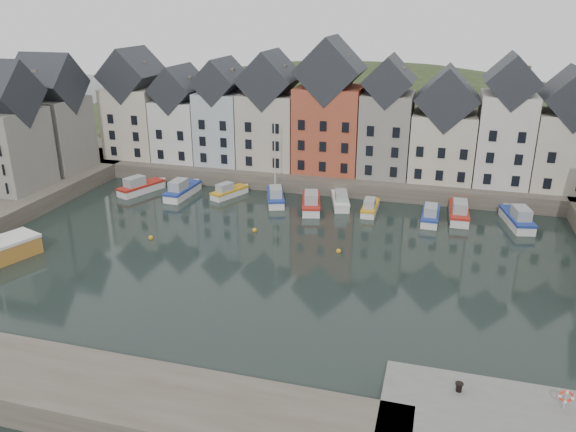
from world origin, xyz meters
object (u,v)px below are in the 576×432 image
at_px(boat_a, 140,187).
at_px(boat_d, 275,196).
at_px(mooring_bollard, 459,387).
at_px(life_ring_post, 566,397).

distance_m(boat_a, boat_d, 18.51).
height_order(boat_a, mooring_bollard, mooring_bollard).
bearing_deg(life_ring_post, boat_d, 128.47).
height_order(mooring_bollard, life_ring_post, life_ring_post).
bearing_deg(life_ring_post, boat_a, 143.82).
bearing_deg(mooring_bollard, boat_a, 140.19).
relative_size(boat_a, mooring_bollard, 12.41).
xyz_separation_m(boat_a, mooring_bollard, (40.44, -33.70, 1.55)).
height_order(boat_d, life_ring_post, boat_d).
bearing_deg(boat_d, life_ring_post, -71.13).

